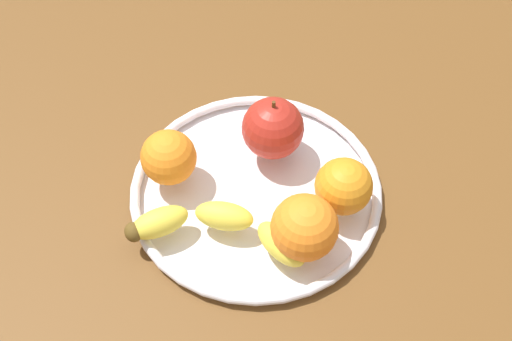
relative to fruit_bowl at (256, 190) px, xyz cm
name	(u,v)px	position (x,y,z in cm)	size (l,w,h in cm)	color
ground_plane	(256,203)	(0.00, 0.00, -2.92)	(122.79, 122.79, 4.00)	brown
fruit_bowl	(256,190)	(0.00, 0.00, 0.00)	(30.56, 30.56, 1.80)	silver
banana	(217,227)	(-0.23, 8.18, 2.52)	(19.70, 11.67, 3.27)	yellow
apple	(273,128)	(1.51, -5.96, 4.71)	(7.65, 7.65, 8.45)	#AD271C
orange_front_right	(344,186)	(-9.69, -3.43, 4.23)	(6.68, 6.68, 6.68)	orange
orange_back_left	(169,157)	(9.51, 4.31, 4.22)	(6.67, 6.67, 6.67)	orange
orange_center	(304,227)	(-8.90, 3.95, 4.61)	(7.45, 7.45, 7.45)	orange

